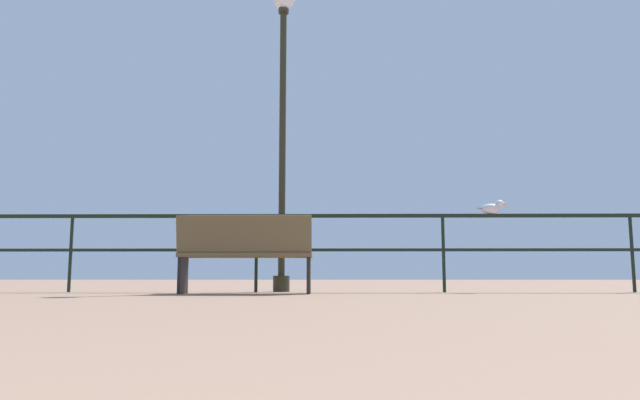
{
  "coord_description": "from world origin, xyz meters",
  "views": [
    {
      "loc": [
        0.96,
        1.53,
        0.23
      ],
      "look_at": [
        0.87,
        8.95,
        1.18
      ],
      "focal_mm": 32.81,
      "sensor_mm": 36.0,
      "label": 1
    }
  ],
  "objects": [
    {
      "name": "lamppost_center",
      "position": [
        0.32,
        9.69,
        2.77
      ],
      "size": [
        0.32,
        0.32,
        4.53
      ],
      "color": "#2B291A",
      "rests_on": "ground_plane"
    },
    {
      "name": "pier_railing",
      "position": [
        0.0,
        9.45,
        0.79
      ],
      "size": [
        20.27,
        0.05,
        1.05
      ],
      "color": "black",
      "rests_on": "ground_plane"
    },
    {
      "name": "seagull_on_rail",
      "position": [
        3.21,
        9.45,
        1.14
      ],
      "size": [
        0.4,
        0.19,
        0.19
      ],
      "color": "silver",
      "rests_on": "pier_railing"
    },
    {
      "name": "bench_near_left",
      "position": [
        -0.05,
        8.71,
        0.54
      ],
      "size": [
        1.64,
        0.58,
        0.95
      ],
      "color": "brown",
      "rests_on": "ground_plane"
    }
  ]
}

